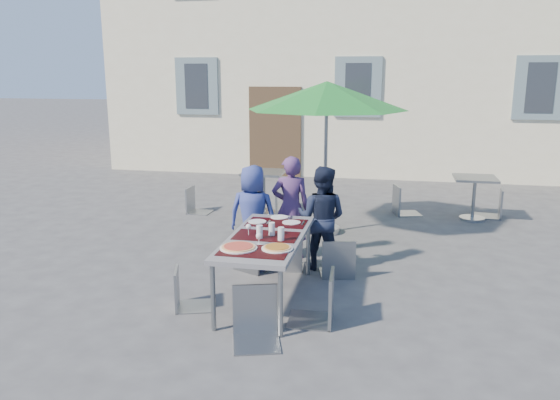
% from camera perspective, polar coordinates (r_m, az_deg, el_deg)
% --- Properties ---
extents(ground, '(90.00, 90.00, 0.00)m').
position_cam_1_polar(ground, '(6.31, 2.84, -10.37)').
color(ground, '#424245').
rests_on(ground, ground).
extents(dining_table, '(0.80, 1.85, 0.76)m').
position_cam_1_polar(dining_table, '(6.08, -1.44, -4.27)').
color(dining_table, '#4F4F54').
rests_on(dining_table, ground).
extents(pizza_near_left, '(0.39, 0.39, 0.03)m').
position_cam_1_polar(pizza_near_left, '(5.63, -4.37, -4.94)').
color(pizza_near_left, white).
rests_on(pizza_near_left, dining_table).
extents(pizza_near_right, '(0.32, 0.32, 0.03)m').
position_cam_1_polar(pizza_near_right, '(5.60, -0.31, -5.01)').
color(pizza_near_right, white).
rests_on(pizza_near_right, dining_table).
extents(glassware, '(0.46, 0.42, 0.15)m').
position_cam_1_polar(glassware, '(5.95, -1.34, -3.33)').
color(glassware, silver).
rests_on(glassware, dining_table).
extents(place_settings, '(0.67, 0.48, 0.01)m').
position_cam_1_polar(place_settings, '(6.66, -0.39, -2.13)').
color(place_settings, white).
rests_on(place_settings, dining_table).
extents(child_0, '(0.65, 0.43, 1.34)m').
position_cam_1_polar(child_0, '(7.31, -2.86, -1.51)').
color(child_0, navy).
rests_on(child_0, ground).
extents(child_1, '(0.58, 0.45, 1.43)m').
position_cam_1_polar(child_1, '(7.48, 1.12, -0.79)').
color(child_1, '#523267').
rests_on(child_1, ground).
extents(child_2, '(0.71, 0.48, 1.36)m').
position_cam_1_polar(child_2, '(7.10, 4.37, -1.88)').
color(child_2, '#181F36').
rests_on(child_2, ground).
extents(chair_0, '(0.55, 0.56, 0.94)m').
position_cam_1_polar(chair_0, '(7.02, -3.10, -3.15)').
color(chair_0, slate).
rests_on(chair_0, ground).
extents(chair_1, '(0.40, 0.40, 0.84)m').
position_cam_1_polar(chair_1, '(7.05, 0.92, -3.61)').
color(chair_1, '#8E9399').
rests_on(chair_1, ground).
extents(chair_2, '(0.50, 0.50, 0.94)m').
position_cam_1_polar(chair_2, '(6.83, 6.13, -3.65)').
color(chair_2, gray).
rests_on(chair_2, ground).
extents(chair_3, '(0.48, 0.47, 0.84)m').
position_cam_1_polar(chair_3, '(6.02, -9.97, -6.74)').
color(chair_3, gray).
rests_on(chair_3, ground).
extents(chair_4, '(0.48, 0.48, 1.02)m').
position_cam_1_polar(chair_4, '(5.57, 4.35, -6.99)').
color(chair_4, gray).
rests_on(chair_4, ground).
extents(chair_5, '(0.55, 0.55, 0.99)m').
position_cam_1_polar(chair_5, '(5.22, -2.60, -8.63)').
color(chair_5, gray).
rests_on(chair_5, ground).
extents(patio_umbrella, '(2.50, 2.50, 2.40)m').
position_cam_1_polar(patio_umbrella, '(8.52, 4.91, 10.67)').
color(patio_umbrella, '#B2B5BA').
rests_on(patio_umbrella, ground).
extents(cafe_table_0, '(0.73, 0.73, 0.78)m').
position_cam_1_polar(cafe_table_0, '(9.92, -1.71, 1.69)').
color(cafe_table_0, '#B2B5BA').
rests_on(cafe_table_0, ground).
extents(bg_chair_l_0, '(0.41, 0.41, 0.90)m').
position_cam_1_polar(bg_chair_l_0, '(10.11, -8.92, 1.59)').
color(bg_chair_l_0, gray).
rests_on(bg_chair_l_0, ground).
extents(bg_chair_r_0, '(0.44, 0.44, 0.85)m').
position_cam_1_polar(bg_chair_r_0, '(9.63, -0.93, 1.01)').
color(bg_chair_r_0, '#91969D').
rests_on(bg_chair_r_0, ground).
extents(cafe_table_1, '(0.71, 0.71, 0.76)m').
position_cam_1_polar(cafe_table_1, '(10.08, 19.65, 0.96)').
color(cafe_table_1, '#B2B5BA').
rests_on(cafe_table_1, ground).
extents(bg_chair_l_1, '(0.56, 0.55, 1.01)m').
position_cam_1_polar(bg_chair_l_1, '(10.10, 12.73, 1.82)').
color(bg_chair_l_1, gray).
rests_on(bg_chair_l_1, ground).
extents(bg_chair_r_1, '(0.49, 0.48, 0.99)m').
position_cam_1_polar(bg_chair_r_1, '(10.38, 21.66, 1.43)').
color(bg_chair_r_1, gray).
rests_on(bg_chair_r_1, ground).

